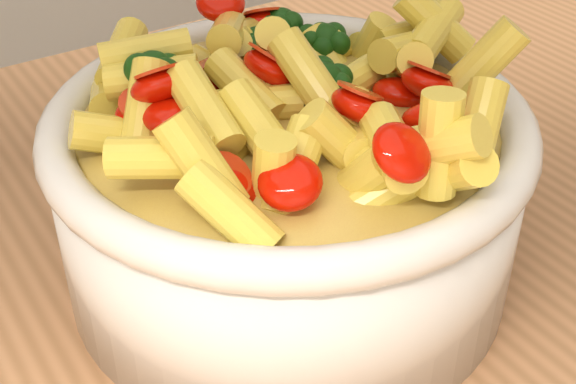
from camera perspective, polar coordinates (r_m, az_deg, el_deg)
serving_bowl at (r=0.43m, az=-0.00°, el=0.15°), size 0.25×0.25×0.11m
pasta_salad at (r=0.40m, az=-0.00°, el=8.11°), size 0.20×0.20×0.04m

